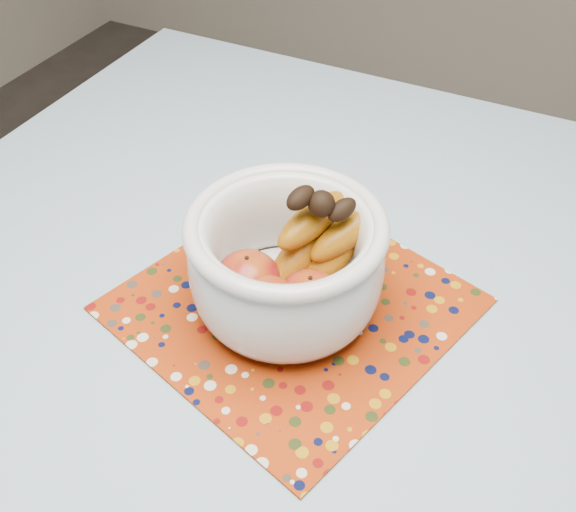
% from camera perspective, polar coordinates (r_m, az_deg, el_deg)
% --- Properties ---
extents(table, '(1.20, 1.20, 0.75)m').
position_cam_1_polar(table, '(0.92, 1.43, -9.74)').
color(table, brown).
rests_on(table, ground).
extents(tablecloth, '(1.32, 1.32, 0.01)m').
position_cam_1_polar(tablecloth, '(0.86, 1.52, -6.42)').
color(tablecloth, '#6387A5').
rests_on(tablecloth, table).
extents(placemat, '(0.48, 0.48, 0.00)m').
position_cam_1_polar(placemat, '(0.88, 0.34, -4.10)').
color(placemat, '#982C08').
rests_on(placemat, tablecloth).
extents(fruit_bowl, '(0.25, 0.24, 0.19)m').
position_cam_1_polar(fruit_bowl, '(0.81, 0.47, -0.34)').
color(fruit_bowl, silver).
rests_on(fruit_bowl, placemat).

